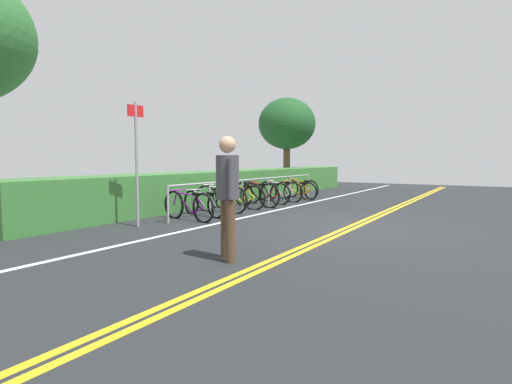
{
  "coord_description": "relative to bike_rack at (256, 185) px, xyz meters",
  "views": [
    {
      "loc": [
        -8.51,
        -2.72,
        1.43
      ],
      "look_at": [
        0.24,
        2.57,
        0.61
      ],
      "focal_mm": 29.07,
      "sensor_mm": 36.0,
      "label": 1
    }
  ],
  "objects": [
    {
      "name": "bicycle_2",
      "position": [
        -1.66,
        0.11,
        -0.27
      ],
      "size": [
        0.46,
        1.71,
        0.77
      ],
      "color": "black",
      "rests_on": "ground_plane"
    },
    {
      "name": "bicycle_7",
      "position": [
        2.53,
        -0.09,
        -0.32
      ],
      "size": [
        0.46,
        1.64,
        0.68
      ],
      "color": "black",
      "rests_on": "ground_plane"
    },
    {
      "name": "sign_post_near",
      "position": [
        -4.44,
        0.24,
        0.91
      ],
      "size": [
        0.36,
        0.1,
        2.6
      ],
      "color": "gray",
      "rests_on": "ground_plane"
    },
    {
      "name": "bike_rack",
      "position": [
        0.0,
        0.0,
        0.0
      ],
      "size": [
        7.61,
        0.05,
        0.85
      ],
      "color": "#9EA0A5",
      "rests_on": "ground_plane"
    },
    {
      "name": "bicycle_0",
      "position": [
        -3.22,
        -0.09,
        -0.3
      ],
      "size": [
        0.46,
        1.73,
        0.72
      ],
      "color": "black",
      "rests_on": "ground_plane"
    },
    {
      "name": "centre_line_yellow_outer",
      "position": [
        -2.06,
        -3.59,
        -0.63
      ],
      "size": [
        28.9,
        0.1,
        0.0
      ],
      "primitive_type": "cube",
      "color": "gold",
      "rests_on": "ground_plane"
    },
    {
      "name": "bicycle_6",
      "position": [
        1.64,
        0.06,
        -0.29
      ],
      "size": [
        0.46,
        1.67,
        0.73
      ],
      "color": "black",
      "rests_on": "ground_plane"
    },
    {
      "name": "centre_line_yellow_inner",
      "position": [
        -2.06,
        -3.75,
        -0.63
      ],
      "size": [
        28.9,
        0.1,
        0.0
      ],
      "primitive_type": "cube",
      "color": "gold",
      "rests_on": "ground_plane"
    },
    {
      "name": "bicycle_5",
      "position": [
        0.77,
        0.13,
        -0.29
      ],
      "size": [
        0.46,
        1.73,
        0.74
      ],
      "color": "black",
      "rests_on": "ground_plane"
    },
    {
      "name": "pedestrian",
      "position": [
        -5.85,
        -3.07,
        0.37
      ],
      "size": [
        0.36,
        0.39,
        1.74
      ],
      "color": "#4C3826",
      "rests_on": "ground_plane"
    },
    {
      "name": "bicycle_4",
      "position": [
        -0.06,
        -0.03,
        -0.27
      ],
      "size": [
        0.46,
        1.74,
        0.78
      ],
      "color": "black",
      "rests_on": "ground_plane"
    },
    {
      "name": "bike_lane_stripe_white",
      "position": [
        -2.06,
        -0.96,
        -0.63
      ],
      "size": [
        28.9,
        0.12,
        0.0
      ],
      "primitive_type": "cube",
      "color": "white",
      "rests_on": "ground_plane"
    },
    {
      "name": "ground_plane",
      "position": [
        -2.06,
        -3.67,
        -0.66
      ],
      "size": [
        32.12,
        12.69,
        0.05
      ],
      "primitive_type": "cube",
      "color": "#232628"
    },
    {
      "name": "bicycle_8",
      "position": [
        3.21,
        0.02,
        -0.3
      ],
      "size": [
        0.63,
        1.61,
        0.72
      ],
      "color": "black",
      "rests_on": "ground_plane"
    },
    {
      "name": "tree_mid",
      "position": [
        7.06,
        2.57,
        2.42
      ],
      "size": [
        2.69,
        2.69,
        4.28
      ],
      "color": "brown",
      "rests_on": "ground_plane"
    },
    {
      "name": "bicycle_1",
      "position": [
        -2.45,
        0.07,
        -0.32
      ],
      "size": [
        0.61,
        1.65,
        0.68
      ],
      "color": "black",
      "rests_on": "ground_plane"
    },
    {
      "name": "bicycle_3",
      "position": [
        -0.78,
        0.13,
        -0.29
      ],
      "size": [
        0.46,
        1.73,
        0.75
      ],
      "color": "black",
      "rests_on": "ground_plane"
    },
    {
      "name": "hedge_backdrop",
      "position": [
        1.5,
        1.71,
        -0.12
      ],
      "size": [
        16.56,
        1.37,
        1.02
      ],
      "primitive_type": "cube",
      "color": "#387533",
      "rests_on": "ground_plane"
    }
  ]
}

